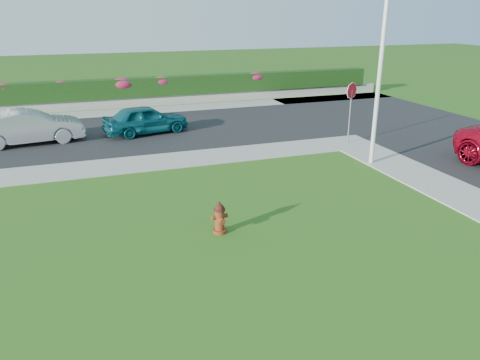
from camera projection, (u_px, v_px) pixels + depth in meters
name	position (u px, v px, depth m)	size (l,w,h in m)	color
ground	(292.00, 271.00, 10.58)	(120.00, 120.00, 0.00)	black
street_far	(62.00, 138.00, 21.43)	(26.00, 8.00, 0.04)	black
sidewalk_far	(31.00, 175.00, 16.69)	(24.00, 2.00, 0.04)	gray
curb_corner	(348.00, 143.00, 20.73)	(2.00, 2.00, 0.04)	gray
sidewalk_beyond	(136.00, 111.00, 27.11)	(34.00, 2.00, 0.04)	gray
retaining_wall	(132.00, 102.00, 28.34)	(34.00, 0.40, 0.60)	gray
hedge	(131.00, 88.00, 28.14)	(32.00, 0.90, 1.10)	black
fire_hydrant	(220.00, 218.00, 12.26)	(0.45, 0.42, 0.87)	#4F1A0C
sedan_teal	(146.00, 119.00, 22.00)	(1.58, 3.93, 1.34)	#0C505B
sedan_silver	(30.00, 127.00, 20.31)	(1.55, 4.46, 1.47)	#96989C
utility_pole	(380.00, 75.00, 16.82)	(0.16, 0.16, 6.72)	silver
stop_sign	(351.00, 98.00, 19.97)	(0.67, 0.31, 2.68)	slate
flower_clump_b	(3.00, 88.00, 25.79)	(1.11, 0.71, 0.55)	#BB2057
flower_clump_c	(61.00, 85.00, 26.72)	(1.07, 0.69, 0.53)	#BB2057
flower_clump_d	(123.00, 84.00, 27.81)	(1.44, 0.92, 0.72)	#BB2057
flower_clump_e	(162.00, 81.00, 28.53)	(1.25, 0.80, 0.62)	#BB2057
flower_clump_f	(256.00, 77.00, 30.44)	(1.30, 0.83, 0.65)	#BB2057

